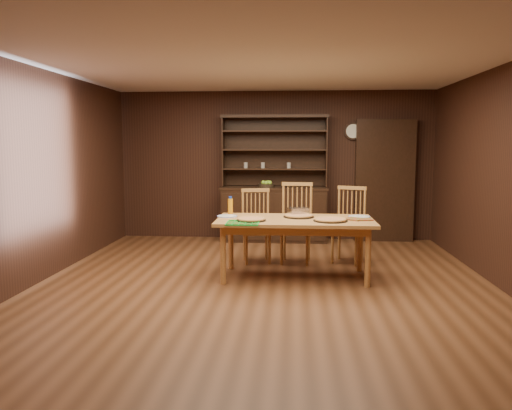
# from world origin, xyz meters

# --- Properties ---
(floor) EXTENTS (6.00, 6.00, 0.00)m
(floor) POSITION_xyz_m (0.00, 0.00, 0.00)
(floor) COLOR brown
(floor) RESTS_ON ground
(room_shell) EXTENTS (6.00, 6.00, 6.00)m
(room_shell) POSITION_xyz_m (0.00, 0.00, 1.58)
(room_shell) COLOR silver
(room_shell) RESTS_ON floor
(china_hutch) EXTENTS (1.84, 0.52, 2.17)m
(china_hutch) POSITION_xyz_m (-0.00, 2.75, 0.60)
(china_hutch) COLOR black
(china_hutch) RESTS_ON floor
(doorway) EXTENTS (1.00, 0.18, 2.10)m
(doorway) POSITION_xyz_m (1.90, 2.90, 1.05)
(doorway) COLOR black
(doorway) RESTS_ON floor
(wall_clock) EXTENTS (0.30, 0.05, 0.30)m
(wall_clock) POSITION_xyz_m (1.35, 2.96, 1.90)
(wall_clock) COLOR black
(wall_clock) RESTS_ON room_shell
(dining_table) EXTENTS (1.95, 0.97, 0.75)m
(dining_table) POSITION_xyz_m (0.36, 0.34, 0.67)
(dining_table) COLOR #BB7B40
(dining_table) RESTS_ON floor
(chair_left) EXTENTS (0.50, 0.48, 1.04)m
(chair_left) POSITION_xyz_m (-0.19, 1.20, 0.55)
(chair_left) COLOR #B6853E
(chair_left) RESTS_ON floor
(chair_center) EXTENTS (0.51, 0.49, 1.13)m
(chair_center) POSITION_xyz_m (0.38, 1.21, 0.60)
(chair_center) COLOR #B6853E
(chair_center) RESTS_ON floor
(chair_right) EXTENTS (0.57, 0.56, 1.08)m
(chair_right) POSITION_xyz_m (1.14, 1.27, 0.57)
(chair_right) COLOR #B6853E
(chair_right) RESTS_ON floor
(pizza_left) EXTENTS (0.36, 0.36, 0.04)m
(pizza_left) POSITION_xyz_m (-0.17, 0.15, 0.77)
(pizza_left) COLOR black
(pizza_left) RESTS_ON dining_table
(pizza_right) EXTENTS (0.41, 0.41, 0.04)m
(pizza_right) POSITION_xyz_m (0.79, 0.19, 0.77)
(pizza_right) COLOR black
(pizza_right) RESTS_ON dining_table
(pizza_center) EXTENTS (0.39, 0.39, 0.04)m
(pizza_center) POSITION_xyz_m (0.41, 0.49, 0.77)
(pizza_center) COLOR black
(pizza_center) RESTS_ON dining_table
(cooling_rack) EXTENTS (0.42, 0.42, 0.02)m
(cooling_rack) POSITION_xyz_m (-0.26, -0.05, 0.76)
(cooling_rack) COLOR #0C9F2A
(cooling_rack) RESTS_ON dining_table
(plate_left) EXTENTS (0.26, 0.26, 0.02)m
(plate_left) POSITION_xyz_m (-0.51, 0.45, 0.76)
(plate_left) COLOR white
(plate_left) RESTS_ON dining_table
(plate_right) EXTENTS (0.28, 0.28, 0.02)m
(plate_right) POSITION_xyz_m (1.18, 0.53, 0.76)
(plate_right) COLOR white
(plate_right) RESTS_ON dining_table
(foil_dish) EXTENTS (0.30, 0.25, 0.10)m
(foil_dish) POSITION_xyz_m (0.40, 0.67, 0.80)
(foil_dish) COLOR silver
(foil_dish) RESTS_ON dining_table
(juice_bottle) EXTENTS (0.07, 0.07, 0.24)m
(juice_bottle) POSITION_xyz_m (-0.50, 0.71, 0.86)
(juice_bottle) COLOR orange
(juice_bottle) RESTS_ON dining_table
(pot_holder_a) EXTENTS (0.23, 0.23, 0.01)m
(pot_holder_a) POSITION_xyz_m (1.20, 0.32, 0.76)
(pot_holder_a) COLOR red
(pot_holder_a) RESTS_ON dining_table
(pot_holder_b) EXTENTS (0.30, 0.30, 0.02)m
(pot_holder_b) POSITION_xyz_m (1.09, 0.33, 0.76)
(pot_holder_b) COLOR red
(pot_holder_b) RESTS_ON dining_table
(fruit_bowl) EXTENTS (0.28, 0.28, 0.12)m
(fruit_bowl) POSITION_xyz_m (-0.13, 2.69, 0.98)
(fruit_bowl) COLOR black
(fruit_bowl) RESTS_ON china_hutch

